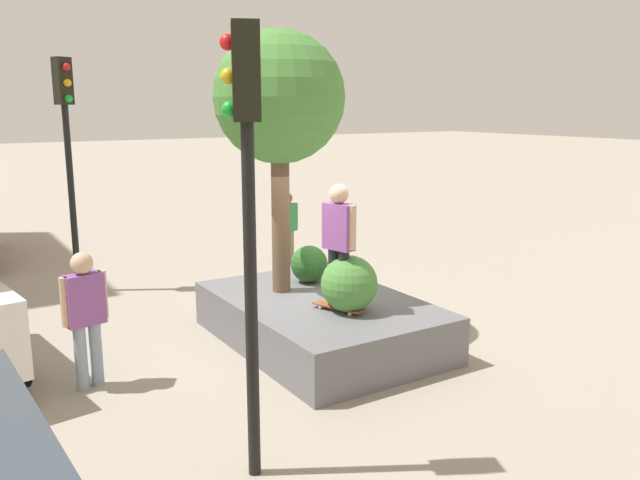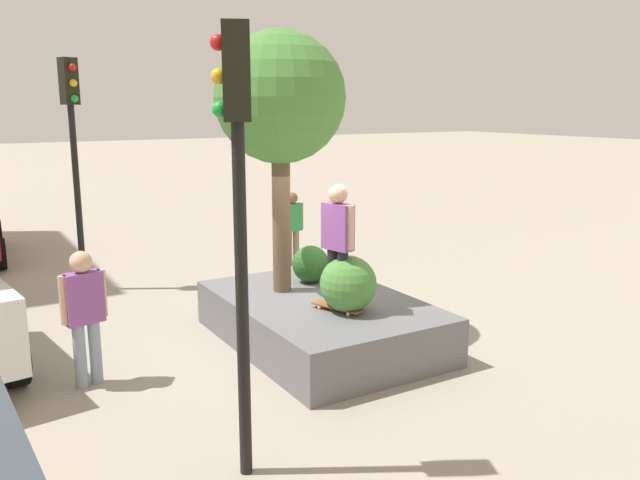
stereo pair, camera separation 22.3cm
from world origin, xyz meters
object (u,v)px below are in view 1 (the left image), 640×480
(plaza_tree, at_px, (279,100))
(traffic_light_median, at_px, (247,177))
(traffic_light_corner, at_px, (67,135))
(bystander_watching, at_px, (287,223))
(pedestrian_crossing, at_px, (85,311))
(skateboarder, at_px, (339,237))
(skateboard, at_px, (338,307))
(planter_ledge, at_px, (320,321))

(plaza_tree, xyz_separation_m, traffic_light_median, (-3.38, 2.17, -0.71))
(traffic_light_corner, relative_size, bystander_watching, 2.66)
(traffic_light_median, height_order, pedestrian_crossing, traffic_light_median)
(traffic_light_corner, height_order, bystander_watching, traffic_light_corner)
(pedestrian_crossing, bearing_deg, traffic_light_corner, -10.42)
(plaza_tree, distance_m, skateboarder, 2.28)
(skateboard, height_order, skateboarder, skateboarder)
(planter_ledge, xyz_separation_m, traffic_light_corner, (4.88, 2.48, 2.66))
(bystander_watching, bearing_deg, plaza_tree, 149.64)
(planter_ledge, distance_m, bystander_watching, 5.01)
(skateboard, relative_size, traffic_light_corner, 0.19)
(pedestrian_crossing, distance_m, bystander_watching, 6.88)
(skateboarder, relative_size, traffic_light_corner, 0.39)
(plaza_tree, bearing_deg, skateboarder, -172.06)
(planter_ledge, bearing_deg, traffic_light_median, 137.64)
(planter_ledge, xyz_separation_m, bystander_watching, (4.56, -1.99, 0.61))
(plaza_tree, relative_size, traffic_light_corner, 0.90)
(planter_ledge, distance_m, skateboard, 0.77)
(traffic_light_corner, bearing_deg, bystander_watching, -94.08)
(traffic_light_corner, height_order, pedestrian_crossing, traffic_light_corner)
(skateboarder, xyz_separation_m, traffic_light_corner, (5.53, 2.38, 1.24))
(planter_ledge, xyz_separation_m, skateboarder, (-0.65, 0.10, 1.42))
(skateboarder, xyz_separation_m, pedestrian_crossing, (0.86, 3.24, -0.74))
(planter_ledge, distance_m, skateboarder, 1.56)
(skateboarder, bearing_deg, pedestrian_crossing, 75.17)
(traffic_light_median, xyz_separation_m, bystander_watching, (7.26, -4.45, -1.96))
(plaza_tree, xyz_separation_m, skateboard, (-1.33, -0.19, -2.87))
(traffic_light_corner, distance_m, bystander_watching, 4.93)
(plaza_tree, height_order, pedestrian_crossing, plaza_tree)
(plaza_tree, xyz_separation_m, skateboarder, (-1.33, -0.19, -1.85))
(plaza_tree, bearing_deg, traffic_light_corner, 27.58)
(skateboard, distance_m, pedestrian_crossing, 3.36)
(planter_ledge, height_order, plaza_tree, plaza_tree)
(skateboard, relative_size, bystander_watching, 0.50)
(traffic_light_corner, bearing_deg, skateboarder, -156.71)
(traffic_light_median, distance_m, pedestrian_crossing, 3.58)
(skateboard, height_order, bystander_watching, bystander_watching)
(traffic_light_corner, height_order, traffic_light_median, traffic_light_corner)
(traffic_light_median, bearing_deg, pedestrian_crossing, 16.87)
(traffic_light_median, xyz_separation_m, pedestrian_crossing, (2.91, 0.88, -1.89))
(planter_ledge, height_order, skateboard, skateboard)
(plaza_tree, height_order, skateboarder, plaza_tree)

